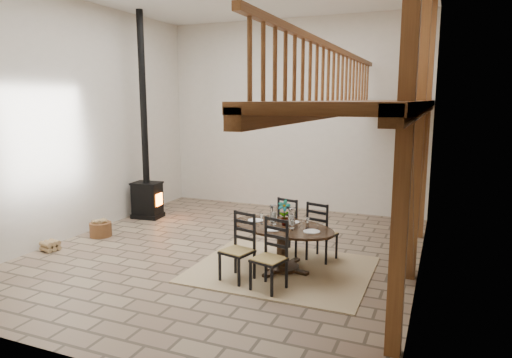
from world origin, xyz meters
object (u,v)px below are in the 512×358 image
at_px(log_basket, 101,229).
at_px(log_stack, 50,246).
at_px(dining_table, 282,245).
at_px(wood_stove, 146,174).

relative_size(log_basket, log_stack, 1.32).
bearing_deg(dining_table, log_stack, -155.67).
bearing_deg(wood_stove, log_basket, -95.70).
height_order(log_basket, log_stack, log_basket).
bearing_deg(dining_table, wood_stove, 168.60).
bearing_deg(dining_table, log_basket, -170.36).
xyz_separation_m(wood_stove, log_basket, (0.01, -1.72, -0.95)).
bearing_deg(wood_stove, log_stack, -100.69).
xyz_separation_m(dining_table, log_basket, (-4.29, 0.36, -0.28)).
relative_size(wood_stove, log_stack, 14.29).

